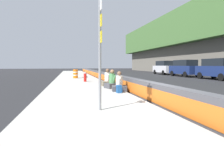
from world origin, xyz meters
name	(u,v)px	position (x,y,z in m)	size (l,w,h in m)	color
ground_plane	(157,105)	(0.00, 0.00, 0.00)	(160.00, 160.00, 0.00)	#232326
sidewalk_strip	(91,106)	(0.00, 2.65, 0.07)	(80.00, 4.40, 0.14)	#A8A59E
jersey_barrier	(157,94)	(0.00, 0.00, 0.42)	(76.00, 0.45, 0.85)	#47474C
route_sign_post	(100,44)	(-0.88, 2.47, 2.23)	(0.44, 0.09, 3.60)	gray
fire_hydrant	(85,76)	(9.18, 2.07, 0.59)	(0.26, 0.46, 0.88)	red
seated_person_foreground	(119,85)	(3.03, 0.73, 0.48)	(0.79, 0.89, 1.10)	#424247
seated_person_middle	(112,82)	(4.37, 0.80, 0.50)	(0.93, 1.01, 1.16)	#424247
seated_person_rear	(108,80)	(5.75, 0.81, 0.51)	(0.76, 0.89, 1.19)	#706651
backpack	(119,89)	(2.39, 0.92, 0.33)	(0.32, 0.28, 0.40)	navy
construction_barrel	(76,74)	(13.64, 2.74, 0.62)	(0.54, 0.54, 0.95)	orange
parked_car_third	(218,69)	(9.69, -12.17, 1.18)	(4.85, 2.17, 2.28)	navy
parked_car_fourth	(185,68)	(15.24, -12.05, 1.18)	(4.82, 2.11, 2.28)	navy
parked_car_midline	(164,67)	(20.84, -12.14, 1.18)	(4.85, 2.17, 2.28)	silver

